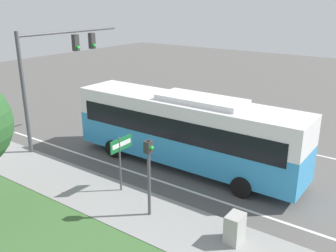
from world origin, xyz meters
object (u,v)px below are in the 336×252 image
Objects in this scene: bus at (185,127)px; pedestrian_signal at (149,166)px; utility_cabinet at (235,228)px; street_sign at (121,153)px; signal_gantry at (55,62)px.

bus reaches higher than pedestrian_signal.
bus is at bearing 48.36° from utility_cabinet.
pedestrian_signal is at bearing -111.67° from street_sign.
bus is at bearing -10.70° from street_sign.
street_sign is 2.49× the size of utility_cabinet.
signal_gantry is 13.15m from utility_cabinet.
signal_gantry is 9.77m from pedestrian_signal.
pedestrian_signal is 2.33m from street_sign.
utility_cabinet is at bearing -131.64° from bus.
utility_cabinet is at bearing -95.37° from street_sign.
utility_cabinet is (-2.89, -12.20, -3.95)m from signal_gantry.
bus is 11.63× the size of utility_cabinet.
street_sign is (-2.37, -6.73, -2.78)m from signal_gantry.
utility_cabinet is (-4.24, -4.76, -1.38)m from bus.
street_sign is at bearing 169.30° from bus.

